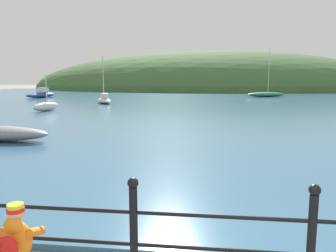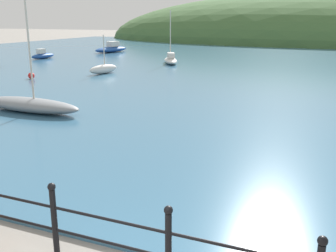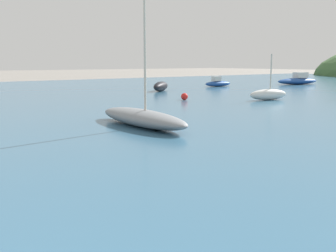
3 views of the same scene
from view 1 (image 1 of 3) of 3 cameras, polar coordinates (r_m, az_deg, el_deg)
name	(u,v)px [view 1 (image 1 of 3)]	position (r m, az deg, el deg)	size (l,w,h in m)	color
water	(213,100)	(33.87, 7.87, 4.55)	(80.00, 60.00, 0.10)	#386684
far_hillside	(211,89)	(67.48, 7.43, 6.38)	(72.32, 39.78, 15.04)	#3D6033
iron_railing	(312,238)	(3.82, 23.72, -17.36)	(11.25, 0.12, 1.21)	black
child_in_coat	(17,242)	(3.84, -24.84, -17.89)	(0.39, 0.54, 1.00)	brown
boat_mid_harbor	(266,94)	(39.60, 16.70, 5.32)	(4.75, 2.55, 5.57)	#287551
boat_nearest_quay	(46,106)	(23.12, -20.47, 3.23)	(1.11, 2.36, 2.40)	silver
boat_far_right	(104,100)	(28.75, -11.03, 4.51)	(2.35, 3.26, 3.99)	silver
boat_far_left	(41,94)	(39.06, -21.24, 5.15)	(2.23, 4.48, 1.08)	#1E4793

